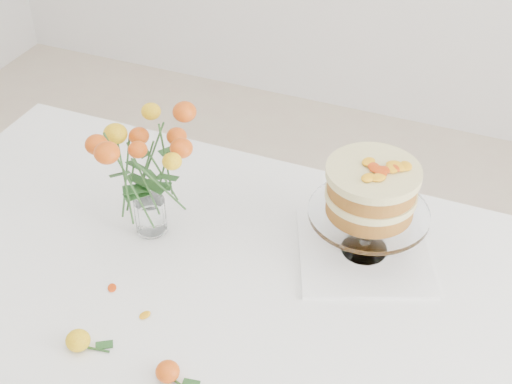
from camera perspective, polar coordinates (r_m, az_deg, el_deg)
table at (r=1.59m, az=-5.46°, el=-8.55°), size 1.43×0.93×0.76m
napkin at (r=1.58m, az=8.61°, el=-4.70°), size 0.37×0.37×0.01m
cake_stand at (r=1.48m, az=9.18°, el=-0.21°), size 0.26×0.26×0.23m
rose_vase at (r=1.51m, az=-8.99°, el=2.83°), size 0.24×0.24×0.35m
loose_rose_near at (r=1.41m, az=-14.04°, el=-11.45°), size 0.08×0.05×0.04m
loose_rose_far at (r=1.34m, az=-7.07°, el=-14.08°), size 0.08×0.04×0.04m
stray_petal_a at (r=1.52m, az=-11.44°, el=-7.54°), size 0.03×0.02×0.00m
stray_petal_b at (r=1.45m, az=-8.88°, el=-9.72°), size 0.03×0.02×0.00m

